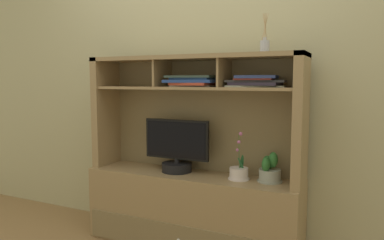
{
  "coord_description": "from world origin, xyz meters",
  "views": [
    {
      "loc": [
        1.13,
        -2.39,
        1.23
      ],
      "look_at": [
        0.0,
        0.0,
        0.94
      ],
      "focal_mm": 34.39,
      "sensor_mm": 36.0,
      "label": 1
    }
  ],
  "objects_px": {
    "potted_orchid": "(239,173)",
    "magazine_stack_centre": "(192,81)",
    "media_console": "(192,190)",
    "tv_monitor": "(177,151)",
    "potted_fern": "(270,171)",
    "diffuser_bottle": "(265,46)",
    "magazine_stack_left": "(256,82)"
  },
  "relations": [
    {
      "from": "potted_orchid",
      "to": "magazine_stack_left",
      "type": "height_order",
      "value": "magazine_stack_left"
    },
    {
      "from": "tv_monitor",
      "to": "potted_fern",
      "type": "distance_m",
      "value": 0.7
    },
    {
      "from": "media_console",
      "to": "tv_monitor",
      "type": "height_order",
      "value": "media_console"
    },
    {
      "from": "tv_monitor",
      "to": "media_console",
      "type": "bearing_deg",
      "value": 3.31
    },
    {
      "from": "magazine_stack_centre",
      "to": "diffuser_bottle",
      "type": "xyz_separation_m",
      "value": [
        0.51,
        0.05,
        0.23
      ]
    },
    {
      "from": "potted_orchid",
      "to": "tv_monitor",
      "type": "bearing_deg",
      "value": 178.98
    },
    {
      "from": "potted_fern",
      "to": "diffuser_bottle",
      "type": "distance_m",
      "value": 0.83
    },
    {
      "from": "tv_monitor",
      "to": "magazine_stack_centre",
      "type": "bearing_deg",
      "value": -12.13
    },
    {
      "from": "magazine_stack_centre",
      "to": "media_console",
      "type": "bearing_deg",
      "value": 106.51
    },
    {
      "from": "media_console",
      "to": "magazine_stack_centre",
      "type": "height_order",
      "value": "media_console"
    },
    {
      "from": "potted_orchid",
      "to": "potted_fern",
      "type": "xyz_separation_m",
      "value": [
        0.21,
        0.03,
        0.03
      ]
    },
    {
      "from": "magazine_stack_left",
      "to": "diffuser_bottle",
      "type": "distance_m",
      "value": 0.24
    },
    {
      "from": "potted_orchid",
      "to": "potted_fern",
      "type": "bearing_deg",
      "value": 7.86
    },
    {
      "from": "tv_monitor",
      "to": "magazine_stack_left",
      "type": "bearing_deg",
      "value": 2.44
    },
    {
      "from": "magazine_stack_left",
      "to": "magazine_stack_centre",
      "type": "bearing_deg",
      "value": -173.11
    },
    {
      "from": "potted_fern",
      "to": "potted_orchid",
      "type": "bearing_deg",
      "value": -172.14
    },
    {
      "from": "media_console",
      "to": "tv_monitor",
      "type": "xyz_separation_m",
      "value": [
        -0.13,
        -0.01,
        0.29
      ]
    },
    {
      "from": "magazine_stack_centre",
      "to": "potted_fern",
      "type": "bearing_deg",
      "value": 5.02
    },
    {
      "from": "tv_monitor",
      "to": "diffuser_bottle",
      "type": "distance_m",
      "value": 0.98
    },
    {
      "from": "potted_fern",
      "to": "magazine_stack_centre",
      "type": "height_order",
      "value": "magazine_stack_centre"
    },
    {
      "from": "media_console",
      "to": "potted_fern",
      "type": "relative_size",
      "value": 7.8
    },
    {
      "from": "media_console",
      "to": "potted_orchid",
      "type": "xyz_separation_m",
      "value": [
        0.36,
        -0.02,
        0.17
      ]
    },
    {
      "from": "media_console",
      "to": "potted_fern",
      "type": "xyz_separation_m",
      "value": [
        0.57,
        0.01,
        0.2
      ]
    },
    {
      "from": "media_console",
      "to": "diffuser_bottle",
      "type": "height_order",
      "value": "diffuser_bottle"
    },
    {
      "from": "potted_orchid",
      "to": "magazine_stack_centre",
      "type": "bearing_deg",
      "value": -176.64
    },
    {
      "from": "media_console",
      "to": "diffuser_bottle",
      "type": "relative_size",
      "value": 6.16
    },
    {
      "from": "potted_orchid",
      "to": "magazine_stack_centre",
      "type": "distance_m",
      "value": 0.72
    },
    {
      "from": "media_console",
      "to": "magazine_stack_centre",
      "type": "relative_size",
      "value": 4.34
    },
    {
      "from": "media_console",
      "to": "magazine_stack_left",
      "type": "distance_m",
      "value": 0.92
    },
    {
      "from": "magazine_stack_left",
      "to": "media_console",
      "type": "bearing_deg",
      "value": -177.8
    },
    {
      "from": "media_console",
      "to": "magazine_stack_centre",
      "type": "xyz_separation_m",
      "value": [
        0.01,
        -0.04,
        0.8
      ]
    },
    {
      "from": "potted_orchid",
      "to": "magazine_stack_centre",
      "type": "height_order",
      "value": "magazine_stack_centre"
    }
  ]
}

